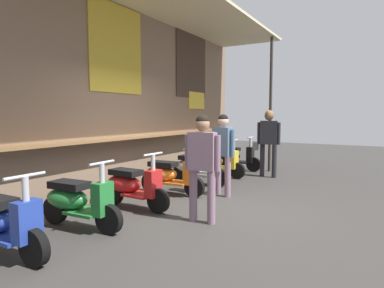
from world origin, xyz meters
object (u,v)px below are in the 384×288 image
(scooter_green, at_px, (76,201))
(shopper_passing, at_px, (223,146))
(shopper_with_handbag, at_px, (268,136))
(scooter_yellow, at_px, (216,162))
(scooter_silver, at_px, (196,167))
(scooter_orange, at_px, (168,175))
(scooter_red, at_px, (131,185))
(scooter_black, at_px, (234,157))
(scooter_blue, at_px, (0,222))
(shopper_browsing, at_px, (202,157))

(scooter_green, bearing_deg, shopper_passing, 66.58)
(shopper_with_handbag, relative_size, shopper_passing, 1.07)
(scooter_yellow, bearing_deg, scooter_silver, -89.60)
(scooter_orange, bearing_deg, shopper_with_handbag, 64.41)
(scooter_red, relative_size, scooter_silver, 1.00)
(scooter_black, bearing_deg, scooter_green, -93.62)
(scooter_silver, bearing_deg, scooter_blue, -90.97)
(scooter_yellow, relative_size, scooter_black, 1.00)
(scooter_green, xyz_separation_m, scooter_yellow, (4.44, 0.00, 0.00))
(shopper_browsing, bearing_deg, scooter_red, -100.56)
(scooter_silver, xyz_separation_m, shopper_browsing, (-2.29, -1.41, 0.57))
(scooter_silver, distance_m, shopper_passing, 1.31)
(scooter_yellow, height_order, shopper_browsing, shopper_browsing)
(scooter_black, xyz_separation_m, shopper_with_handbag, (-0.51, -1.14, 0.65))
(shopper_passing, bearing_deg, scooter_yellow, -135.30)
(scooter_blue, xyz_separation_m, shopper_browsing, (2.15, -1.41, 0.57))
(scooter_silver, bearing_deg, scooter_red, -90.97)
(scooter_green, bearing_deg, scooter_blue, -93.81)
(shopper_with_handbag, bearing_deg, scooter_black, -123.96)
(scooter_black, distance_m, shopper_browsing, 4.74)
(scooter_orange, height_order, scooter_black, same)
(scooter_yellow, xyz_separation_m, scooter_black, (1.15, -0.00, 0.00))
(shopper_browsing, height_order, shopper_passing, shopper_passing)
(scooter_silver, xyz_separation_m, shopper_with_handbag, (1.69, -1.14, 0.65))
(shopper_browsing, relative_size, shopper_passing, 0.99)
(scooter_silver, bearing_deg, scooter_green, -90.97)
(scooter_red, distance_m, scooter_orange, 1.11)
(scooter_green, height_order, scooter_orange, same)
(scooter_yellow, bearing_deg, scooter_red, -89.60)
(scooter_red, bearing_deg, scooter_orange, 92.06)
(scooter_green, height_order, shopper_browsing, shopper_browsing)
(scooter_blue, relative_size, scooter_black, 1.00)
(scooter_blue, relative_size, scooter_silver, 1.00)
(scooter_blue, distance_m, scooter_red, 2.21)
(shopper_browsing, bearing_deg, shopper_with_handbag, 175.74)
(scooter_black, relative_size, shopper_browsing, 0.89)
(scooter_orange, bearing_deg, scooter_green, -93.48)
(shopper_passing, bearing_deg, scooter_green, -4.85)
(scooter_blue, distance_m, scooter_black, 6.64)
(scooter_blue, height_order, shopper_passing, shopper_passing)
(scooter_green, xyz_separation_m, shopper_browsing, (1.10, -1.41, 0.57))
(scooter_orange, relative_size, scooter_black, 1.00)
(scooter_silver, xyz_separation_m, scooter_black, (2.20, -0.00, 0.00))
(scooter_red, relative_size, scooter_black, 1.00)
(scooter_silver, distance_m, shopper_with_handbag, 2.14)
(scooter_silver, height_order, shopper_with_handbag, shopper_with_handbag)
(scooter_silver, bearing_deg, shopper_browsing, -59.47)
(scooter_blue, height_order, scooter_silver, same)
(scooter_blue, relative_size, scooter_orange, 1.00)
(scooter_orange, bearing_deg, scooter_red, -93.48)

